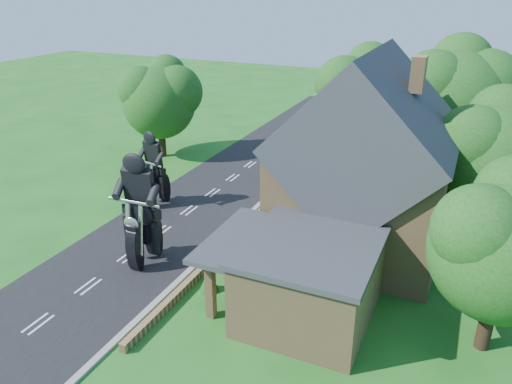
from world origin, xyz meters
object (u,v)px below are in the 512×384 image
at_px(garden_wall, 245,228).
at_px(motorcycle_lead, 145,247).
at_px(house, 364,169).
at_px(motorcycle_follow, 156,194).
at_px(annex, 307,278).

bearing_deg(garden_wall, motorcycle_lead, -121.12).
bearing_deg(house, motorcycle_follow, -179.64).
distance_m(motorcycle_lead, motorcycle_follow, 6.98).
distance_m(garden_wall, motorcycle_lead, 6.02).
relative_size(garden_wall, motorcycle_follow, 14.12).
bearing_deg(house, motorcycle_lead, -146.60).
xyz_separation_m(motorcycle_lead, motorcycle_follow, (-3.49, 6.04, -0.15)).
relative_size(annex, motorcycle_lead, 3.75).
relative_size(garden_wall, motorcycle_lead, 11.70).
bearing_deg(annex, motorcycle_follow, 151.05).
height_order(annex, motorcycle_follow, annex).
bearing_deg(motorcycle_lead, house, -148.69).
bearing_deg(house, annex, -95.24).
height_order(garden_wall, annex, annex).
distance_m(house, motorcycle_follow, 13.27).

